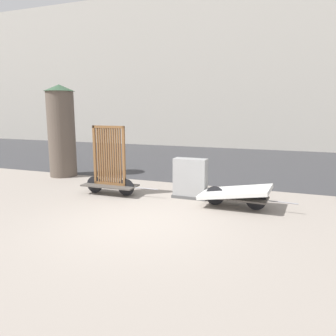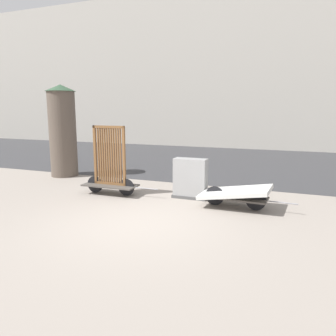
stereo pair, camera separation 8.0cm
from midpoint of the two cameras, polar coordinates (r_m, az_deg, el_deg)
name	(u,v)px [view 1 (the left image)]	position (r m, az deg, el deg)	size (l,w,h in m)	color
ground_plane	(137,222)	(7.36, -5.69, -9.42)	(60.00, 60.00, 0.00)	gray
road_strip	(223,161)	(15.98, 9.35, 1.24)	(56.00, 10.58, 0.01)	#38383A
building_facade	(247,71)	(23.11, 13.54, 16.13)	(48.00, 4.00, 9.90)	#B2ADA3
bike_cart_with_bedframe	(110,171)	(9.65, -10.34, -0.51)	(2.31, 0.69, 2.00)	#4C4742
bike_cart_with_mattress	(235,193)	(8.46, 11.35, -4.32)	(2.40, 1.15, 0.60)	#4C4742
utility_cabinet	(190,180)	(9.18, 3.64, -2.06)	(0.98, 0.44, 1.12)	#4C4C4C
advertising_column	(61,130)	(12.69, -18.24, 6.24)	(1.10, 1.10, 3.34)	brown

